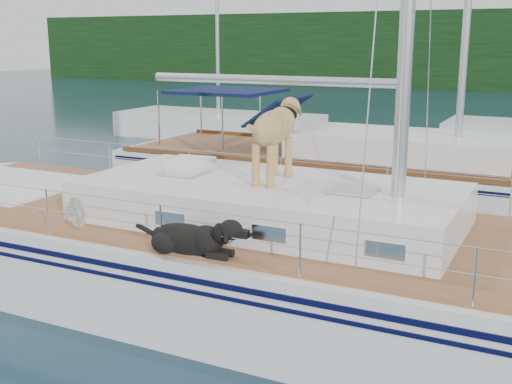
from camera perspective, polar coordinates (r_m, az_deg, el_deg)
The scene contains 4 objects.
ground at distance 9.76m, azimuth -3.19°, elevation -9.12°, with size 120.00×120.00×0.00m, color black.
main_sailboat at distance 9.47m, azimuth -2.73°, elevation -5.39°, with size 12.00×3.80×14.01m.
neighbor_sailboat at distance 15.08m, azimuth 8.64°, elevation 1.32°, with size 11.00×3.50×13.30m.
bg_boat_west at distance 25.36m, azimuth -3.34°, elevation 5.88°, with size 8.00×3.00×11.65m.
Camera 1 is at (4.49, -7.83, 3.72)m, focal length 45.00 mm.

